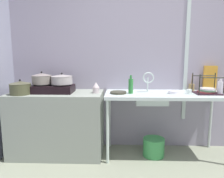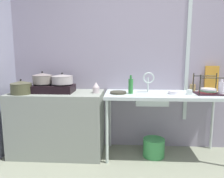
# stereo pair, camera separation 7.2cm
# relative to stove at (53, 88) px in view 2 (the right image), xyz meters

# --- Properties ---
(wall_back) EXTENTS (4.86, 0.10, 2.75)m
(wall_back) POSITION_rel_stove_xyz_m (1.39, 0.34, 0.49)
(wall_back) COLOR #9790A4
(wall_back) RESTS_ON ground
(wall_metal_strip) EXTENTS (0.05, 0.01, 2.20)m
(wall_metal_strip) POSITION_rel_stove_xyz_m (1.79, 0.29, 0.63)
(wall_metal_strip) COLOR silver
(counter_concrete) EXTENTS (1.20, 0.59, 0.83)m
(counter_concrete) POSITION_rel_stove_xyz_m (0.05, 0.00, -0.47)
(counter_concrete) COLOR gray
(counter_concrete) RESTS_ON ground
(counter_sink) EXTENTS (1.52, 0.59, 0.83)m
(counter_sink) POSITION_rel_stove_xyz_m (1.45, 0.00, -0.12)
(counter_sink) COLOR silver
(counter_sink) RESTS_ON ground
(stove) EXTENTS (0.54, 0.32, 0.11)m
(stove) POSITION_rel_stove_xyz_m (0.00, 0.00, 0.00)
(stove) COLOR black
(stove) RESTS_ON counter_concrete
(pot_on_left_burner) EXTENTS (0.25, 0.25, 0.16)m
(pot_on_left_burner) POSITION_rel_stove_xyz_m (-0.13, 0.00, 0.13)
(pot_on_left_burner) COLOR gray
(pot_on_left_burner) RESTS_ON stove
(pot_on_right_burner) EXTENTS (0.27, 0.27, 0.15)m
(pot_on_right_burner) POSITION_rel_stove_xyz_m (0.13, 0.00, 0.12)
(pot_on_right_burner) COLOR #A39D9C
(pot_on_right_burner) RESTS_ON stove
(pot_beside_stove) EXTENTS (0.26, 0.26, 0.19)m
(pot_beside_stove) POSITION_rel_stove_xyz_m (-0.35, -0.14, 0.03)
(pot_beside_stove) COLOR #474830
(pot_beside_stove) RESTS_ON counter_concrete
(percolator) EXTENTS (0.09, 0.09, 0.14)m
(percolator) POSITION_rel_stove_xyz_m (0.57, -0.02, 0.02)
(percolator) COLOR beige
(percolator) RESTS_ON counter_concrete
(sink_basin) EXTENTS (0.39, 0.30, 0.13)m
(sink_basin) POSITION_rel_stove_xyz_m (1.27, -0.04, -0.12)
(sink_basin) COLOR silver
(sink_basin) RESTS_ON counter_sink
(faucet) EXTENTS (0.15, 0.08, 0.26)m
(faucet) POSITION_rel_stove_xyz_m (1.25, 0.08, 0.12)
(faucet) COLOR silver
(faucet) RESTS_ON counter_sink
(frying_pan) EXTENTS (0.20, 0.20, 0.03)m
(frying_pan) POSITION_rel_stove_xyz_m (0.86, -0.04, -0.04)
(frying_pan) COLOR #38372A
(frying_pan) RESTS_ON counter_sink
(dish_rack) EXTENTS (0.31, 0.27, 0.25)m
(dish_rack) POSITION_rel_stove_xyz_m (1.98, -0.01, -0.01)
(dish_rack) COLOR black
(dish_rack) RESTS_ON counter_sink
(cup_by_rack) EXTENTS (0.07, 0.07, 0.06)m
(cup_by_rack) POSITION_rel_stove_xyz_m (1.74, -0.05, -0.02)
(cup_by_rack) COLOR white
(cup_by_rack) RESTS_ON counter_sink
(small_bowl_on_drainboard) EXTENTS (0.14, 0.14, 0.04)m
(small_bowl_on_drainboard) POSITION_rel_stove_xyz_m (1.56, -0.03, -0.04)
(small_bowl_on_drainboard) COLOR white
(small_bowl_on_drainboard) RESTS_ON counter_sink
(bottle_by_sink) EXTENTS (0.06, 0.06, 0.23)m
(bottle_by_sink) POSITION_rel_stove_xyz_m (1.02, -0.03, 0.05)
(bottle_by_sink) COLOR #2B7935
(bottle_by_sink) RESTS_ON counter_sink
(bottle_by_rack) EXTENTS (0.06, 0.06, 0.19)m
(bottle_by_rack) POSITION_rel_stove_xyz_m (2.12, -0.06, 0.03)
(bottle_by_rack) COLOR white
(bottle_by_rack) RESTS_ON counter_sink
(cereal_box) EXTENTS (0.17, 0.07, 0.34)m
(cereal_box) POSITION_rel_stove_xyz_m (2.12, 0.25, 0.12)
(cereal_box) COLOR gold
(cereal_box) RESTS_ON counter_sink
(utensil_jar) EXTENTS (0.08, 0.08, 0.23)m
(utensil_jar) POSITION_rel_stove_xyz_m (1.87, 0.23, -0.01)
(utensil_jar) COLOR olive
(utensil_jar) RESTS_ON counter_sink
(bucket_on_floor) EXTENTS (0.28, 0.28, 0.24)m
(bucket_on_floor) POSITION_rel_stove_xyz_m (1.33, -0.04, -0.77)
(bucket_on_floor) COLOR #3A944C
(bucket_on_floor) RESTS_ON ground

